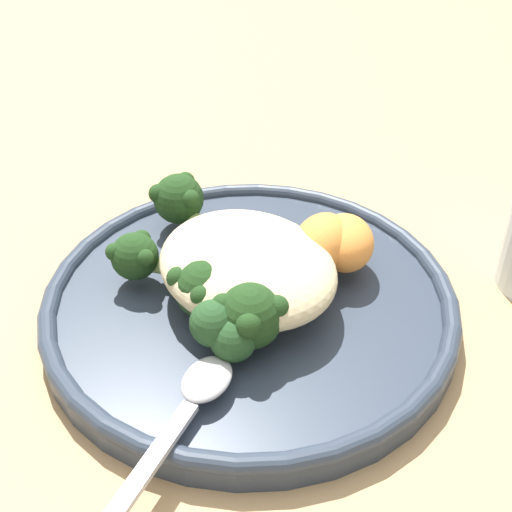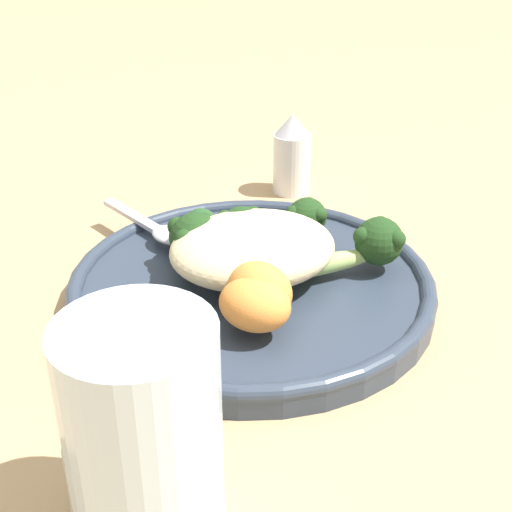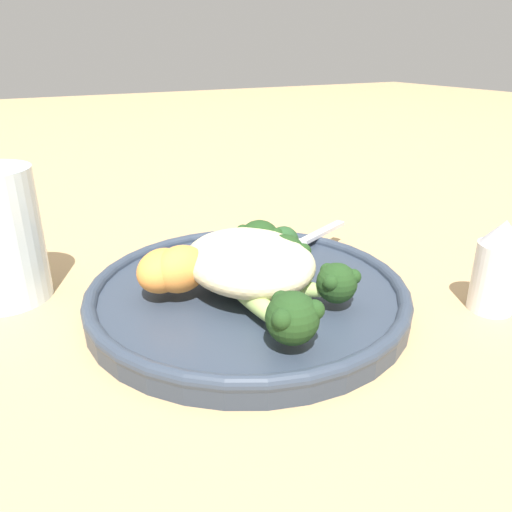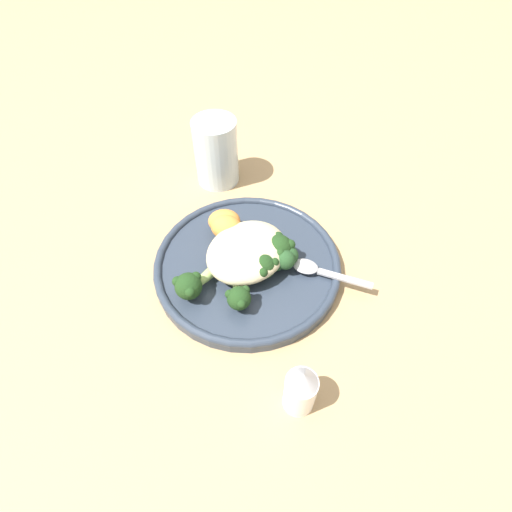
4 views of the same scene
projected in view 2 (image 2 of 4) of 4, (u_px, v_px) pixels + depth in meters
ground_plane at (269, 291)px, 0.54m from camera, size 4.00×4.00×0.00m
plate at (252, 286)px, 0.52m from camera, size 0.27×0.27×0.02m
quinoa_mound at (253, 248)px, 0.51m from camera, size 0.12×0.10×0.04m
broccoli_stalk_0 at (358, 248)px, 0.52m from camera, size 0.13×0.04×0.04m
broccoli_stalk_1 at (298, 231)px, 0.55m from camera, size 0.09×0.09×0.03m
broccoli_stalk_2 at (245, 237)px, 0.53m from camera, size 0.04×0.09×0.04m
broccoli_stalk_3 at (204, 243)px, 0.52m from camera, size 0.07×0.09×0.04m
sweet_potato_chunk_0 at (255, 305)px, 0.45m from camera, size 0.06×0.06×0.03m
sweet_potato_chunk_1 at (260, 290)px, 0.46m from camera, size 0.05×0.06×0.04m
kale_tuft at (201, 237)px, 0.53m from camera, size 0.05×0.05×0.03m
spoon at (161, 230)px, 0.57m from camera, size 0.06×0.11×0.01m
water_glass at (143, 433)px, 0.32m from camera, size 0.07×0.07×0.11m
salt_shaker at (292, 155)px, 0.68m from camera, size 0.04×0.04×0.08m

